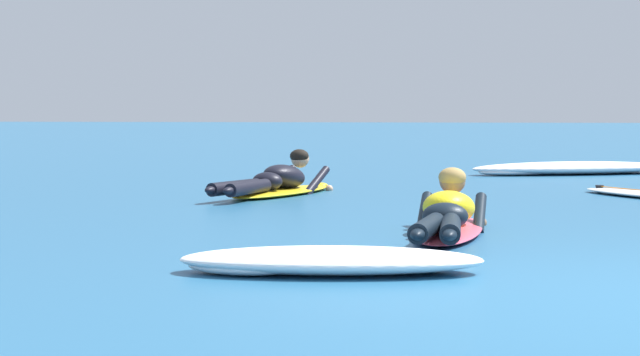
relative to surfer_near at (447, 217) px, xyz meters
The scene contains 5 objects.
ground_plane 7.42m from the surfer_near, 78.72° to the left, with size 120.00×120.00×0.00m, color #235B84.
surfer_near is the anchor object (origin of this frame).
surfer_far 4.32m from the surfer_near, 117.80° to the left, with size 1.10×2.61×0.55m.
whitewater_front 2.20m from the surfer_near, 105.42° to the right, with size 1.84×0.85×0.16m.
whitewater_mid_left 8.62m from the surfer_near, 80.14° to the left, with size 3.21×1.99×0.19m.
Camera 1 is at (-1.10, -6.14, 0.97)m, focal length 65.90 mm.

